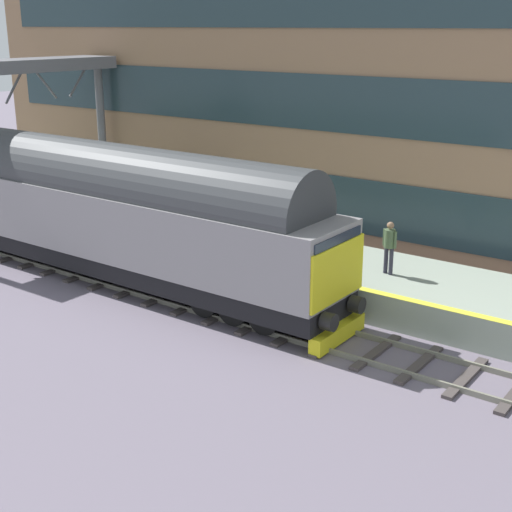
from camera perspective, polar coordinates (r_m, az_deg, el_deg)
The scene contains 7 objects.
ground_plane at distance 21.94m, azimuth -2.02°, elevation -4.46°, with size 140.00×140.00×0.00m, color slate.
track_main at distance 21.92m, azimuth -2.02°, elevation -4.33°, with size 2.50×60.00×0.15m.
station_platform at distance 24.51m, azimuth 3.16°, elevation -0.79°, with size 4.00×44.00×1.01m.
station_building at distance 30.07m, azimuth 4.47°, elevation 15.69°, with size 5.25×32.39×14.44m.
diesel_locomotive at distance 25.32m, azimuth -13.24°, elevation 4.05°, with size 2.74×20.15×4.68m.
waiting_passenger at distance 22.28m, azimuth 10.49°, elevation 1.03°, with size 0.41×0.50×1.64m.
overhead_footbridge at distance 30.92m, azimuth -18.64°, elevation 13.02°, with size 9.30×2.00×6.99m.
Camera 1 is at (-15.92, -12.59, 8.33)m, focal length 50.69 mm.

